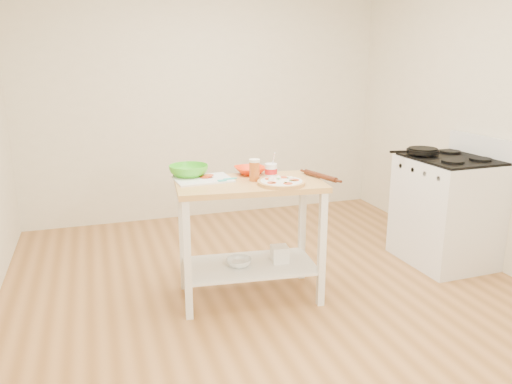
{
  "coord_description": "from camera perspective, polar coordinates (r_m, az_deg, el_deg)",
  "views": [
    {
      "loc": [
        -1.21,
        -3.18,
        1.76
      ],
      "look_at": [
        -0.13,
        0.1,
        0.83
      ],
      "focal_mm": 35.0,
      "sensor_mm": 36.0,
      "label": 1
    }
  ],
  "objects": [
    {
      "name": "room_shell",
      "position": [
        3.43,
        2.58,
        8.25
      ],
      "size": [
        4.04,
        4.54,
        2.74
      ],
      "color": "#B17841",
      "rests_on": "ground"
    },
    {
      "name": "prep_island",
      "position": [
        3.64,
        -0.73,
        -2.75
      ],
      "size": [
        1.1,
        0.68,
        0.9
      ],
      "rotation": [
        0.0,
        0.0,
        -0.11
      ],
      "color": "tan",
      "rests_on": "ground"
    },
    {
      "name": "gas_stove",
      "position": [
        4.66,
        20.91,
        -1.93
      ],
      "size": [
        0.67,
        0.77,
        1.11
      ],
      "rotation": [
        0.0,
        0.0,
        0.02
      ],
      "color": "silver",
      "rests_on": "ground"
    },
    {
      "name": "skillet",
      "position": [
        4.57,
        18.44,
        4.46
      ],
      "size": [
        0.43,
        0.28,
        0.03
      ],
      "rotation": [
        0.0,
        0.0,
        -0.18
      ],
      "color": "black",
      "rests_on": "gas_stove"
    },
    {
      "name": "pizza",
      "position": [
        3.5,
        2.9,
        1.14
      ],
      "size": [
        0.34,
        0.34,
        0.05
      ],
      "rotation": [
        0.0,
        0.0,
        -0.45
      ],
      "color": "#E2AC60",
      "rests_on": "prep_island"
    },
    {
      "name": "cutting_board",
      "position": [
        3.64,
        -6.12,
        1.49
      ],
      "size": [
        0.42,
        0.32,
        0.04
      ],
      "rotation": [
        0.0,
        0.0,
        0.06
      ],
      "color": "white",
      "rests_on": "prep_island"
    },
    {
      "name": "spatula",
      "position": [
        3.57,
        -3.4,
        1.43
      ],
      "size": [
        0.15,
        0.06,
        0.01
      ],
      "rotation": [
        0.0,
        0.0,
        0.09
      ],
      "color": "#2FB3A9",
      "rests_on": "cutting_board"
    },
    {
      "name": "knife",
      "position": [
        3.74,
        -7.96,
        1.96
      ],
      "size": [
        0.27,
        0.07,
        0.01
      ],
      "rotation": [
        0.0,
        0.0,
        -0.24
      ],
      "color": "silver",
      "rests_on": "cutting_board"
    },
    {
      "name": "orange_bowl",
      "position": [
        3.8,
        -0.68,
        2.49
      ],
      "size": [
        0.25,
        0.25,
        0.06
      ],
      "primitive_type": "imported",
      "rotation": [
        0.0,
        0.0,
        0.08
      ],
      "color": "#FF3408",
      "rests_on": "prep_island"
    },
    {
      "name": "green_bowl",
      "position": [
        3.73,
        -7.7,
        2.38
      ],
      "size": [
        0.35,
        0.35,
        0.09
      ],
      "primitive_type": "imported",
      "rotation": [
        0.0,
        0.0,
        -0.24
      ],
      "color": "#45C623",
      "rests_on": "prep_island"
    },
    {
      "name": "beer_pint",
      "position": [
        3.58,
        -0.18,
        2.54
      ],
      "size": [
        0.08,
        0.08,
        0.16
      ],
      "color": "#B8571C",
      "rests_on": "prep_island"
    },
    {
      "name": "yogurt_tub",
      "position": [
        3.66,
        1.71,
        2.42
      ],
      "size": [
        0.09,
        0.09,
        0.2
      ],
      "color": "white",
      "rests_on": "prep_island"
    },
    {
      "name": "rolling_pin",
      "position": [
        3.69,
        7.36,
        1.82
      ],
      "size": [
        0.13,
        0.33,
        0.04
      ],
      "primitive_type": "cylinder",
      "rotation": [
        1.57,
        0.0,
        0.28
      ],
      "color": "#502312",
      "rests_on": "prep_island"
    },
    {
      "name": "shelf_glass_bowl",
      "position": [
        3.74,
        -1.96,
        -8.05
      ],
      "size": [
        0.22,
        0.22,
        0.06
      ],
      "primitive_type": "imported",
      "rotation": [
        0.0,
        0.0,
        -0.18
      ],
      "color": "silver",
      "rests_on": "prep_island"
    },
    {
      "name": "shelf_bin",
      "position": [
        3.81,
        2.73,
        -7.08
      ],
      "size": [
        0.14,
        0.14,
        0.12
      ],
      "primitive_type": "cube",
      "rotation": [
        0.0,
        0.0,
        -0.11
      ],
      "color": "white",
      "rests_on": "prep_island"
    }
  ]
}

